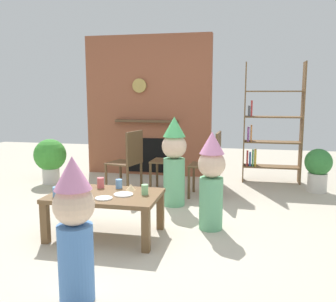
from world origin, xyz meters
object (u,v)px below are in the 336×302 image
object	(u,v)px
paper_plate_rear	(123,194)
dining_chair_right	(211,160)
paper_cup_far_right	(101,183)
child_by_the_chairs	(174,159)
child_in_pink	(211,178)
potted_plant_short	(50,157)
paper_cup_far_left	(145,190)
birthday_cake_slice	(131,187)
paper_cup_center	(119,184)
coffee_table	(105,200)
dining_chair_middle	(172,156)
dining_chair_left	(129,158)
bookshelf	(268,129)
potted_plant_tall	(318,167)
paper_plate_front	(104,198)
paper_cup_near_right	(57,192)
child_with_cone_hat	(75,226)
paper_cup_near_left	(62,186)

from	to	relation	value
paper_plate_rear	dining_chair_right	bearing A→B (deg)	66.55
paper_cup_far_right	child_by_the_chairs	bearing A→B (deg)	56.98
child_in_pink	potted_plant_short	xyz separation A→B (m)	(-2.67, 1.48, -0.13)
paper_cup_far_left	birthday_cake_slice	distance (m)	0.23
paper_cup_far_left	child_by_the_chairs	xyz separation A→B (m)	(0.08, 1.10, 0.12)
child_in_pink	dining_chair_right	size ratio (longest dim) A/B	1.15
paper_cup_center	paper_plate_rear	world-z (taller)	paper_cup_center
coffee_table	dining_chair_middle	world-z (taller)	dining_chair_middle
child_in_pink	dining_chair_right	xyz separation A→B (m)	(-0.11, 1.22, -0.03)
birthday_cake_slice	paper_cup_center	bearing A→B (deg)	161.11
paper_cup_far_right	dining_chair_left	xyz separation A→B (m)	(-0.12, 1.34, 0.02)
paper_plate_rear	potted_plant_short	bearing A→B (deg)	134.30
bookshelf	child_in_pink	distance (m)	2.41
dining_chair_right	potted_plant_tall	world-z (taller)	dining_chair_right
paper_cup_far_left	child_in_pink	xyz separation A→B (m)	(0.62, 0.36, 0.06)
paper_cup_far_left	child_in_pink	distance (m)	0.72
paper_cup_center	child_in_pink	bearing A→B (deg)	10.29
dining_chair_left	potted_plant_short	bearing A→B (deg)	1.53
bookshelf	paper_plate_front	distance (m)	3.34
dining_chair_middle	dining_chair_right	world-z (taller)	same
bookshelf	potted_plant_short	xyz separation A→B (m)	(-3.37, -0.81, -0.44)
coffee_table	paper_cup_far_left	size ratio (longest dim) A/B	10.83
dining_chair_middle	paper_plate_rear	bearing A→B (deg)	88.32
child_by_the_chairs	paper_plate_rear	bearing A→B (deg)	8.85
dining_chair_left	dining_chair_right	bearing A→B (deg)	-161.18
paper_cup_near_right	paper_plate_front	distance (m)	0.47
potted_plant_tall	paper_cup_near_right	bearing A→B (deg)	-139.58
paper_cup_far_right	paper_plate_rear	size ratio (longest dim) A/B	0.57
paper_cup_near_right	birthday_cake_slice	bearing A→B (deg)	31.35
coffee_table	potted_plant_tall	xyz separation A→B (m)	(2.40, 2.20, -0.01)
paper_cup_near_right	paper_plate_rear	bearing A→B (deg)	16.77
child_in_pink	potted_plant_short	distance (m)	3.06
bookshelf	paper_cup_near_right	world-z (taller)	bookshelf
paper_cup_far_right	dining_chair_right	world-z (taller)	dining_chair_right
paper_cup_far_right	paper_plate_front	size ratio (longest dim) A/B	0.66
child_by_the_chairs	child_with_cone_hat	bearing A→B (deg)	16.51
paper_plate_rear	paper_cup_center	bearing A→B (deg)	118.20
birthday_cake_slice	dining_chair_right	size ratio (longest dim) A/B	0.11
paper_cup_center	birthday_cake_slice	bearing A→B (deg)	-18.89
paper_cup_near_right	potted_plant_tall	size ratio (longest dim) A/B	0.15
paper_cup_near_left	potted_plant_tall	distance (m)	3.60
bookshelf	child_with_cone_hat	size ratio (longest dim) A/B	1.89
birthday_cake_slice	dining_chair_left	distance (m)	1.44
paper_cup_far_right	coffee_table	bearing A→B (deg)	-58.31
coffee_table	paper_cup_far_left	world-z (taller)	paper_cup_far_left
child_in_pink	potted_plant_short	size ratio (longest dim) A/B	1.45
paper_cup_near_right	child_in_pink	distance (m)	1.55
child_in_pink	paper_cup_center	bearing A→B (deg)	-11.66
paper_cup_near_left	paper_cup_far_left	bearing A→B (deg)	1.65
coffee_table	dining_chair_right	bearing A→B (deg)	60.93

